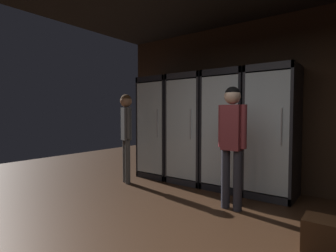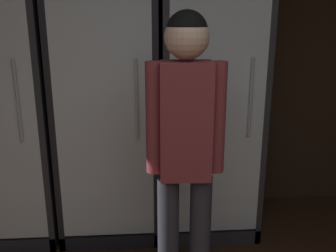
{
  "view_description": "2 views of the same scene",
  "coord_description": "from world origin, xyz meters",
  "px_view_note": "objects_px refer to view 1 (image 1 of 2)",
  "views": [
    {
      "loc": [
        1.18,
        -1.42,
        1.25
      ],
      "look_at": [
        -1.61,
        2.29,
        1.02
      ],
      "focal_mm": 28.12,
      "sensor_mm": 36.0,
      "label": 1
    },
    {
      "loc": [
        -0.4,
        0.02,
        1.56
      ],
      "look_at": [
        -0.23,
        2.31,
        0.89
      ],
      "focal_mm": 40.26,
      "sensor_mm": 36.0,
      "label": 2
    }
  ],
  "objects_px": {
    "shopper_far": "(126,126)",
    "wine_crate_floor": "(324,235)",
    "cooler_left": "(192,130)",
    "cooler_far_left": "(162,128)",
    "cooler_center": "(229,131)",
    "cooler_right": "(273,133)",
    "shopper_near": "(232,135)"
  },
  "relations": [
    {
      "from": "cooler_far_left",
      "to": "shopper_far",
      "type": "relative_size",
      "value": 1.23
    },
    {
      "from": "cooler_left",
      "to": "cooler_right",
      "type": "height_order",
      "value": "same"
    },
    {
      "from": "shopper_near",
      "to": "wine_crate_floor",
      "type": "xyz_separation_m",
      "value": [
        1.1,
        -0.48,
        -0.82
      ]
    },
    {
      "from": "shopper_near",
      "to": "shopper_far",
      "type": "height_order",
      "value": "shopper_near"
    },
    {
      "from": "cooler_center",
      "to": "shopper_far",
      "type": "xyz_separation_m",
      "value": [
        -1.59,
        -0.82,
        0.08
      ]
    },
    {
      "from": "cooler_far_left",
      "to": "cooler_center",
      "type": "relative_size",
      "value": 1.0
    },
    {
      "from": "shopper_near",
      "to": "cooler_far_left",
      "type": "bearing_deg",
      "value": 154.1
    },
    {
      "from": "cooler_far_left",
      "to": "cooler_left",
      "type": "distance_m",
      "value": 0.72
    },
    {
      "from": "cooler_left",
      "to": "cooler_center",
      "type": "xyz_separation_m",
      "value": [
        0.72,
        0.0,
        0.0
      ]
    },
    {
      "from": "cooler_far_left",
      "to": "cooler_center",
      "type": "height_order",
      "value": "same"
    },
    {
      "from": "cooler_far_left",
      "to": "wine_crate_floor",
      "type": "xyz_separation_m",
      "value": [
        2.98,
        -1.39,
        -0.81
      ]
    },
    {
      "from": "cooler_center",
      "to": "shopper_near",
      "type": "xyz_separation_m",
      "value": [
        0.45,
        -0.92,
        0.02
      ]
    },
    {
      "from": "cooler_far_left",
      "to": "cooler_left",
      "type": "xyz_separation_m",
      "value": [
        0.72,
        -0.0,
        -0.01
      ]
    },
    {
      "from": "wine_crate_floor",
      "to": "cooler_right",
      "type": "bearing_deg",
      "value": 120.9
    },
    {
      "from": "cooler_right",
      "to": "shopper_far",
      "type": "xyz_separation_m",
      "value": [
        -2.3,
        -0.82,
        0.08
      ]
    },
    {
      "from": "cooler_center",
      "to": "shopper_near",
      "type": "bearing_deg",
      "value": -63.82
    },
    {
      "from": "cooler_right",
      "to": "wine_crate_floor",
      "type": "xyz_separation_m",
      "value": [
        0.83,
        -1.39,
        -0.8
      ]
    },
    {
      "from": "shopper_near",
      "to": "wine_crate_floor",
      "type": "height_order",
      "value": "shopper_near"
    },
    {
      "from": "cooler_left",
      "to": "wine_crate_floor",
      "type": "height_order",
      "value": "cooler_left"
    },
    {
      "from": "cooler_far_left",
      "to": "cooler_center",
      "type": "distance_m",
      "value": 1.43
    },
    {
      "from": "cooler_center",
      "to": "shopper_far",
      "type": "distance_m",
      "value": 1.79
    },
    {
      "from": "cooler_center",
      "to": "wine_crate_floor",
      "type": "distance_m",
      "value": 2.23
    },
    {
      "from": "cooler_right",
      "to": "wine_crate_floor",
      "type": "bearing_deg",
      "value": -59.1
    },
    {
      "from": "cooler_center",
      "to": "cooler_right",
      "type": "distance_m",
      "value": 0.72
    },
    {
      "from": "cooler_right",
      "to": "cooler_far_left",
      "type": "bearing_deg",
      "value": -179.97
    },
    {
      "from": "wine_crate_floor",
      "to": "cooler_left",
      "type": "bearing_deg",
      "value": 148.45
    },
    {
      "from": "cooler_far_left",
      "to": "cooler_center",
      "type": "bearing_deg",
      "value": 0.09
    },
    {
      "from": "cooler_left",
      "to": "cooler_far_left",
      "type": "bearing_deg",
      "value": 179.96
    },
    {
      "from": "cooler_center",
      "to": "cooler_right",
      "type": "height_order",
      "value": "same"
    },
    {
      "from": "shopper_far",
      "to": "wine_crate_floor",
      "type": "bearing_deg",
      "value": -10.3
    },
    {
      "from": "wine_crate_floor",
      "to": "cooler_center",
      "type": "bearing_deg",
      "value": 138.02
    },
    {
      "from": "cooler_left",
      "to": "shopper_near",
      "type": "distance_m",
      "value": 1.48
    }
  ]
}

